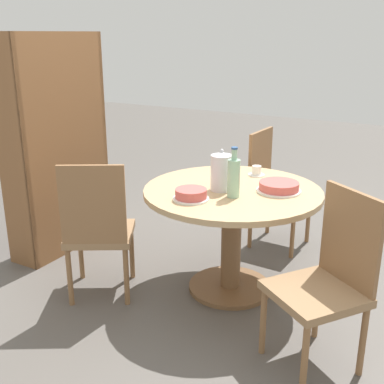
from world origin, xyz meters
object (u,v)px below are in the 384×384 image
at_px(cup_a, 230,169).
at_px(cake_second, 191,195).
at_px(chair_c, 327,279).
at_px(coffee_pot, 221,171).
at_px(chair_b, 98,228).
at_px(cake_main, 279,187).
at_px(cup_b, 257,171).
at_px(water_bottle, 234,177).
at_px(bookshelf, 58,149).
at_px(chair_a, 274,187).

bearing_deg(cup_a, cake_second, -175.89).
bearing_deg(chair_c, coffee_pot, -170.47).
relative_size(chair_b, coffee_pot, 3.49).
relative_size(cake_main, cup_b, 2.38).
height_order(cake_main, cup_a, cup_a).
height_order(coffee_pot, cup_b, coffee_pot).
relative_size(water_bottle, cake_main, 1.11).
xyz_separation_m(bookshelf, water_bottle, (-0.11, -1.55, 0.03)).
distance_m(water_bottle, cup_a, 0.54).
height_order(chair_c, cup_b, chair_c).
xyz_separation_m(coffee_pot, cake_main, (0.15, -0.33, -0.09)).
xyz_separation_m(chair_c, cup_a, (0.78, 0.92, 0.26)).
distance_m(chair_b, cup_b, 1.16).
bearing_deg(chair_b, cake_second, 167.26).
bearing_deg(cake_main, cup_a, 62.33).
bearing_deg(cup_b, coffee_pot, 170.93).
xyz_separation_m(water_bottle, cake_second, (-0.17, 0.20, -0.09)).
height_order(coffee_pot, cup_a, coffee_pot).
xyz_separation_m(coffee_pot, water_bottle, (-0.08, -0.12, 0.00)).
bearing_deg(chair_b, cake_main, -179.56).
xyz_separation_m(water_bottle, cup_a, (0.47, 0.24, -0.10)).
bearing_deg(cake_main, water_bottle, 138.92).
bearing_deg(cup_a, chair_c, -130.27).
distance_m(chair_a, cup_b, 0.57).
relative_size(chair_a, chair_c, 1.00).
height_order(chair_a, coffee_pot, coffee_pot).
height_order(water_bottle, cup_b, water_bottle).
height_order(bookshelf, cup_b, bookshelf).
distance_m(chair_c, coffee_pot, 0.96).
xyz_separation_m(chair_c, bookshelf, (0.42, 2.22, 0.33)).
distance_m(coffee_pot, cake_main, 0.37).
bearing_deg(bookshelf, water_bottle, 85.91).
bearing_deg(cup_b, bookshelf, 104.74).
bearing_deg(bookshelf, cake_second, 78.12).
distance_m(chair_c, cup_b, 1.12).
xyz_separation_m(chair_c, cup_b, (0.81, 0.73, 0.26)).
xyz_separation_m(chair_b, cake_main, (0.60, -0.98, 0.27)).
height_order(chair_a, water_bottle, water_bottle).
distance_m(cake_main, cup_a, 0.51).
bearing_deg(cup_b, chair_c, -137.94).
bearing_deg(coffee_pot, cake_main, -65.12).
bearing_deg(water_bottle, cake_second, 131.35).
bearing_deg(cake_second, cup_b, -11.74).
bearing_deg(cup_b, cake_main, -135.62).
bearing_deg(coffee_pot, chair_a, -1.27).
relative_size(bookshelf, cup_b, 14.34).
distance_m(chair_b, cup_a, 1.03).
distance_m(chair_b, water_bottle, 0.93).
bearing_deg(water_bottle, chair_c, -114.39).
distance_m(bookshelf, coffee_pot, 1.43).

